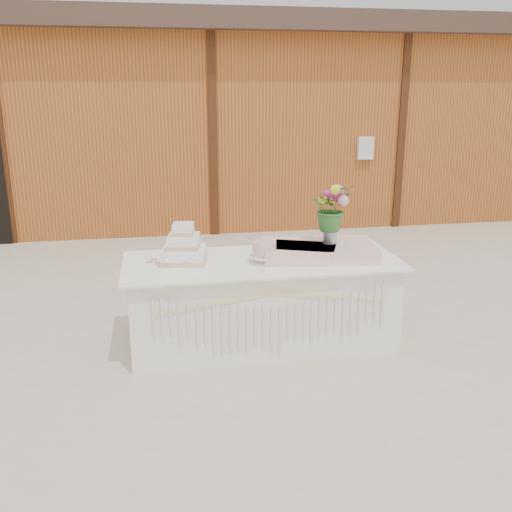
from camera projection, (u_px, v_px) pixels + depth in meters
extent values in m
plane|color=beige|center=(262.00, 341.00, 5.19)|extent=(80.00, 80.00, 0.00)
cube|color=#B05D25|center=(202.00, 128.00, 10.42)|extent=(12.00, 4.00, 3.00)
cube|color=#412E24|center=(199.00, 32.00, 9.95)|extent=(12.60, 4.60, 0.30)
cube|color=white|center=(262.00, 302.00, 5.08)|extent=(2.28, 0.88, 0.75)
cube|color=white|center=(262.00, 261.00, 4.97)|extent=(2.40, 1.00, 0.02)
cube|color=white|center=(184.00, 255.00, 4.92)|extent=(0.42, 0.42, 0.12)
cube|color=#D6A787|center=(184.00, 259.00, 4.93)|extent=(0.43, 0.43, 0.03)
cube|color=white|center=(184.00, 241.00, 4.88)|extent=(0.30, 0.30, 0.11)
cube|color=#D6A787|center=(184.00, 245.00, 4.89)|extent=(0.31, 0.31, 0.03)
cube|color=white|center=(183.00, 229.00, 4.85)|extent=(0.20, 0.20, 0.10)
cube|color=#D6A787|center=(183.00, 232.00, 4.86)|extent=(0.21, 0.21, 0.03)
cylinder|color=white|center=(264.00, 262.00, 4.89)|extent=(0.22, 0.22, 0.01)
cylinder|color=white|center=(264.00, 259.00, 4.88)|extent=(0.06, 0.06, 0.04)
cylinder|color=white|center=(264.00, 256.00, 4.87)|extent=(0.26, 0.26, 0.01)
cylinder|color=#E8A7B0|center=(264.00, 249.00, 4.85)|extent=(0.20, 0.20, 0.12)
cube|color=beige|center=(319.00, 250.00, 5.05)|extent=(1.05, 0.70, 0.12)
cylinder|color=#ABABB0|center=(330.00, 234.00, 5.01)|extent=(0.12, 0.12, 0.16)
imported|color=#356E2C|center=(331.00, 202.00, 4.93)|extent=(0.47, 0.45, 0.41)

